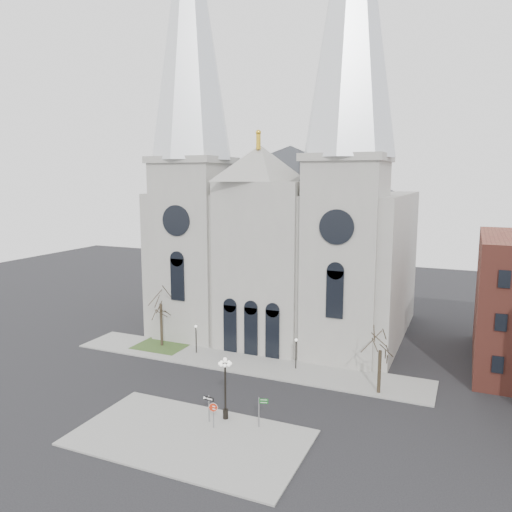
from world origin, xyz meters
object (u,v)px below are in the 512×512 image
at_px(stop_sign, 213,410).
at_px(one_way_sign, 209,404).
at_px(globe_lamp, 225,380).
at_px(street_name_sign, 260,410).

relative_size(stop_sign, one_way_sign, 0.94).
xyz_separation_m(globe_lamp, street_name_sign, (3.17, -0.14, -1.88)).
distance_m(globe_lamp, one_way_sign, 2.30).
distance_m(one_way_sign, street_name_sign, 4.26).
distance_m(stop_sign, one_way_sign, 1.14).
xyz_separation_m(stop_sign, globe_lamp, (0.17, 1.77, 1.80)).
bearing_deg(street_name_sign, globe_lamp, 160.07).
bearing_deg(stop_sign, one_way_sign, 142.90).
bearing_deg(one_way_sign, street_name_sign, 17.68).
bearing_deg(one_way_sign, globe_lamp, 50.94).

